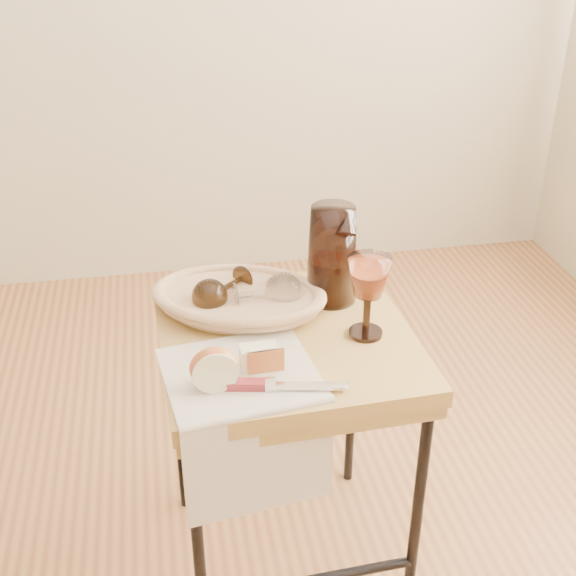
{
  "coord_description": "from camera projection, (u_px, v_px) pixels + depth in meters",
  "views": [
    {
      "loc": [
        0.11,
        -1.06,
        1.49
      ],
      "look_at": [
        0.34,
        0.19,
        0.78
      ],
      "focal_mm": 46.26,
      "sensor_mm": 36.0,
      "label": 1
    }
  ],
  "objects": [
    {
      "name": "side_table",
      "position": [
        286.0,
        455.0,
        1.7
      ],
      "size": [
        0.54,
        0.54,
        0.66
      ],
      "primitive_type": null,
      "rotation": [
        0.0,
        0.0,
        0.04
      ],
      "color": "olive",
      "rests_on": "floor"
    },
    {
      "name": "tea_towel",
      "position": [
        240.0,
        373.0,
        1.41
      ],
      "size": [
        0.31,
        0.29,
        0.01
      ],
      "primitive_type": "cube",
      "rotation": [
        0.0,
        0.0,
        0.13
      ],
      "color": "beige",
      "rests_on": "side_table"
    },
    {
      "name": "bread_basket",
      "position": [
        239.0,
        301.0,
        1.61
      ],
      "size": [
        0.39,
        0.33,
        0.05
      ],
      "primitive_type": null,
      "rotation": [
        0.0,
        0.0,
        -0.34
      ],
      "color": "#AB774E",
      "rests_on": "side_table"
    },
    {
      "name": "goblet_lying_a",
      "position": [
        224.0,
        288.0,
        1.6
      ],
      "size": [
        0.15,
        0.14,
        0.08
      ],
      "primitive_type": null,
      "rotation": [
        0.0,
        0.0,
        3.86
      ],
      "color": "#352312",
      "rests_on": "bread_basket"
    },
    {
      "name": "goblet_lying_b",
      "position": [
        263.0,
        292.0,
        1.58
      ],
      "size": [
        0.13,
        0.09,
        0.08
      ],
      "primitive_type": null,
      "rotation": [
        0.0,
        0.0,
        0.08
      ],
      "color": "white",
      "rests_on": "bread_basket"
    },
    {
      "name": "pitcher",
      "position": [
        332.0,
        254.0,
        1.61
      ],
      "size": [
        0.23,
        0.27,
        0.26
      ],
      "primitive_type": null,
      "rotation": [
        0.0,
        0.0,
        -0.37
      ],
      "color": "black",
      "rests_on": "side_table"
    },
    {
      "name": "wine_goblet",
      "position": [
        368.0,
        297.0,
        1.49
      ],
      "size": [
        0.11,
        0.11,
        0.18
      ],
      "primitive_type": null,
      "rotation": [
        0.0,
        0.0,
        -0.39
      ],
      "color": "white",
      "rests_on": "side_table"
    },
    {
      "name": "apple_half",
      "position": [
        214.0,
        367.0,
        1.35
      ],
      "size": [
        0.09,
        0.05,
        0.08
      ],
      "primitive_type": "ellipsoid",
      "rotation": [
        0.0,
        0.0,
        0.05
      ],
      "color": "red",
      "rests_on": "tea_towel"
    },
    {
      "name": "apple_wedge",
      "position": [
        259.0,
        357.0,
        1.41
      ],
      "size": [
        0.07,
        0.04,
        0.05
      ],
      "primitive_type": "cube",
      "rotation": [
        0.0,
        0.0,
        0.06
      ],
      "color": "#F9EDBD",
      "rests_on": "tea_towel"
    },
    {
      "name": "table_knife",
      "position": [
        275.0,
        384.0,
        1.36
      ],
      "size": [
        0.24,
        0.07,
        0.02
      ],
      "primitive_type": null,
      "rotation": [
        0.0,
        0.0,
        -0.18
      ],
      "color": "silver",
      "rests_on": "tea_towel"
    }
  ]
}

